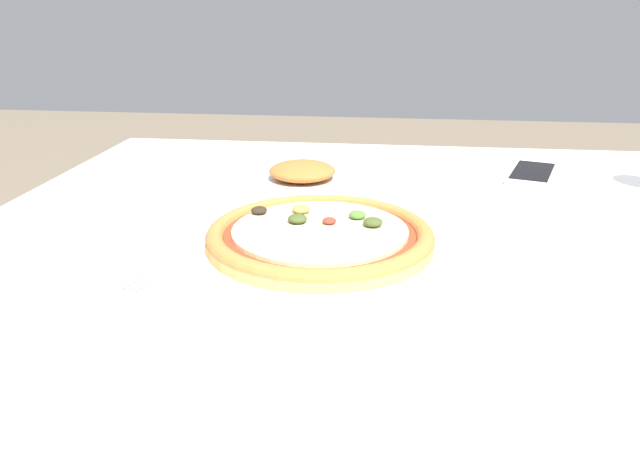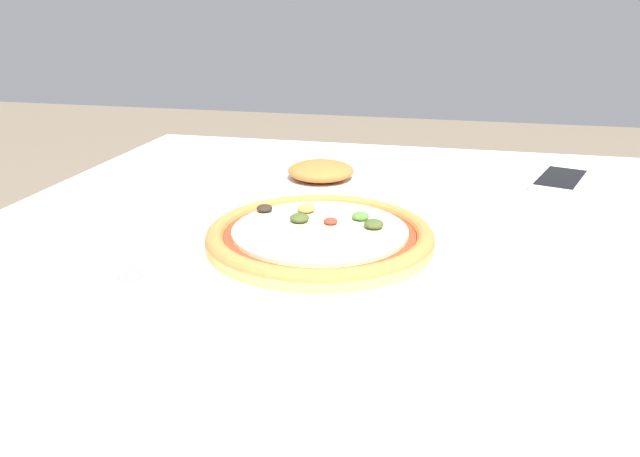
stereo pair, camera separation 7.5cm
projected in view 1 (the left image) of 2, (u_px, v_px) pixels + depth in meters
dining_table at (487, 296)px, 0.83m from camera, size 1.41×1.05×0.76m
pizza_plate at (320, 239)px, 0.75m from camera, size 0.32×0.32×0.04m
fork at (108, 307)px, 0.62m from camera, size 0.06×0.17×0.00m
cell_phone at (532, 174)px, 1.07m from camera, size 0.11×0.16×0.01m
side_plate at (302, 177)px, 1.02m from camera, size 0.19×0.19×0.04m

